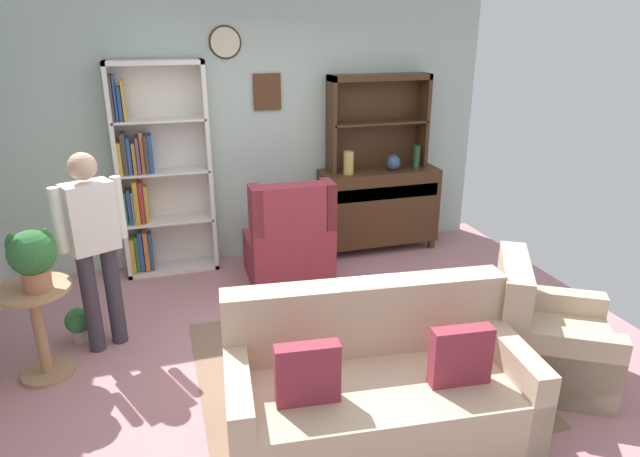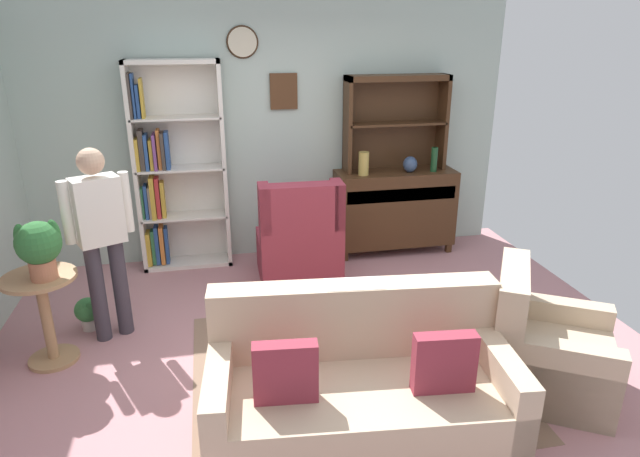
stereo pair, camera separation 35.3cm
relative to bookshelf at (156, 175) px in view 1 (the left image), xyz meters
name	(u,v)px [view 1 (the left image)]	position (x,y,z in m)	size (l,w,h in m)	color
ground_plane	(315,353)	(1.06, -1.94, -1.03)	(5.40, 4.60, 0.02)	#B27A7F
wall_back	(257,127)	(1.06, 0.18, 0.38)	(5.00, 0.09, 2.80)	#ADC1B7
area_rug	(352,369)	(1.26, -2.24, -1.02)	(2.22, 2.01, 0.01)	#846651
bookshelf	(156,175)	(0.00, 0.00, 0.00)	(0.90, 0.30, 2.10)	silver
sideboard	(378,205)	(2.34, -0.09, -0.51)	(1.30, 0.45, 0.92)	#422816
sideboard_hutch	(378,109)	(2.34, 0.02, 0.54)	(1.10, 0.26, 1.00)	#422816
vase_tall	(349,163)	(1.95, -0.17, 0.02)	(0.11, 0.11, 0.24)	tan
vase_round	(393,163)	(2.47, -0.15, -0.02)	(0.15, 0.15, 0.17)	#33476B
bottle_wine	(416,157)	(2.73, -0.17, 0.03)	(0.07, 0.07, 0.26)	#194223
couch_floral	(375,388)	(1.16, -2.89, -0.71)	(1.88, 1.03, 0.90)	#C6AD8E
armchair_floral	(544,341)	(2.53, -2.71, -0.73)	(1.06, 1.05, 0.88)	#C6AD8E
wingback_chair	(289,245)	(1.18, -0.65, -0.64)	(0.80, 0.82, 1.05)	maroon
plant_stand	(38,322)	(-0.89, -1.65, -0.59)	(0.52, 0.52, 0.71)	#A87F56
potted_plant_large	(32,256)	(-0.83, -1.70, -0.06)	(0.31, 0.31, 0.43)	#AD6B4C
potted_plant_small	(78,322)	(-0.71, -1.23, -0.86)	(0.21, 0.21, 0.28)	beige
person_reading	(94,239)	(-0.48, -1.36, -0.11)	(0.50, 0.33, 1.56)	#38333D
coffee_table	(352,322)	(1.28, -2.17, -0.67)	(0.80, 0.50, 0.42)	#422816
book_stack	(335,306)	(1.18, -2.06, -0.58)	(0.17, 0.16, 0.05)	#3F3833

